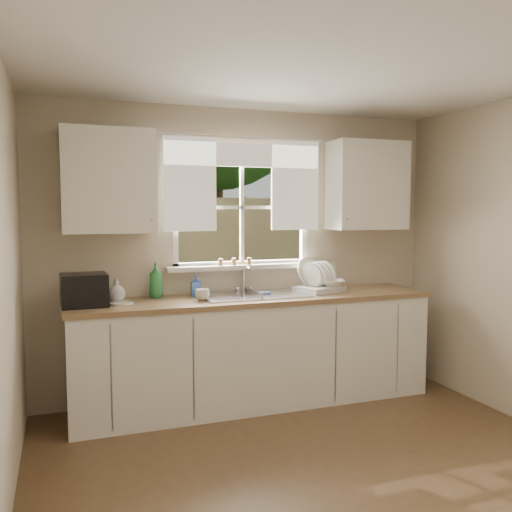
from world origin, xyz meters
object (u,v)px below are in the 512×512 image
object	(u,v)px
dish_rack	(318,283)
cup	(202,295)
black_appliance	(84,290)
soap_bottle_a	(156,280)

from	to	relation	value
dish_rack	cup	size ratio (longest dim) A/B	4.07
cup	black_appliance	bearing A→B (deg)	-170.26
soap_bottle_a	black_appliance	world-z (taller)	soap_bottle_a
soap_bottle_a	cup	world-z (taller)	soap_bottle_a
cup	black_appliance	world-z (taller)	black_appliance
black_appliance	cup	bearing A→B (deg)	-5.13
soap_bottle_a	black_appliance	bearing A→B (deg)	-148.10
soap_bottle_a	cup	distance (m)	0.42
soap_bottle_a	cup	size ratio (longest dim) A/B	2.55
dish_rack	cup	distance (m)	1.08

